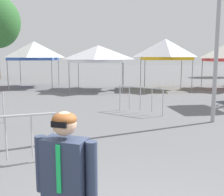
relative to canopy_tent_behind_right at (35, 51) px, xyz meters
The scene contains 6 objects.
canopy_tent_behind_right is the anchor object (origin of this frame).
canopy_tent_behind_left 5.18m from the canopy_tent_behind_right, 20.61° to the right, with size 3.71×3.71×3.02m.
canopy_tent_far_left 9.55m from the canopy_tent_behind_right, ahead, with size 3.29×3.29×3.48m.
person_foreground 19.02m from the canopy_tent_behind_right, 73.67° to the right, with size 0.62×0.36×1.78m.
crowd_barrier_mid_lot 15.63m from the canopy_tent_behind_right, 76.79° to the right, with size 2.00×0.75×1.08m.
crowd_barrier_near_person 12.06m from the canopy_tent_behind_right, 54.51° to the right, with size 1.72×1.28×1.08m.
Camera 1 is at (-0.40, -2.93, 2.29)m, focal length 44.20 mm.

